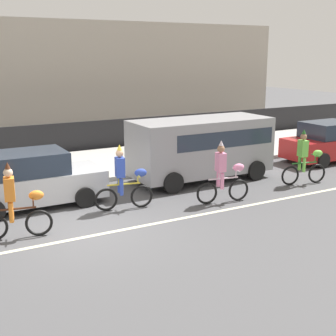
# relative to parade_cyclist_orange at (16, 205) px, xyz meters

# --- Properties ---
(ground_plane) EXTENTS (80.00, 80.00, 0.00)m
(ground_plane) POSITION_rel_parade_cyclist_orange_xyz_m (1.64, -0.25, -0.84)
(ground_plane) COLOR #4C4C4F
(road_centre_line) EXTENTS (36.00, 0.14, 0.01)m
(road_centre_line) POSITION_rel_parade_cyclist_orange_xyz_m (1.64, -0.75, -0.84)
(road_centre_line) COLOR beige
(road_centre_line) RESTS_ON ground
(sidewalk_curb) EXTENTS (60.00, 5.00, 0.15)m
(sidewalk_curb) POSITION_rel_parade_cyclist_orange_xyz_m (1.64, 6.25, -0.77)
(sidewalk_curb) COLOR #ADAAA3
(sidewalk_curb) RESTS_ON ground
(fence_line) EXTENTS (40.00, 0.08, 1.40)m
(fence_line) POSITION_rel_parade_cyclist_orange_xyz_m (1.64, 9.15, -0.14)
(fence_line) COLOR black
(fence_line) RESTS_ON ground
(building_backdrop) EXTENTS (28.00, 8.00, 6.17)m
(building_backdrop) POSITION_rel_parade_cyclist_orange_xyz_m (5.49, 17.75, 2.25)
(building_backdrop) COLOR #B2A899
(building_backdrop) RESTS_ON ground
(parade_cyclist_orange) EXTENTS (1.70, 0.54, 1.92)m
(parade_cyclist_orange) POSITION_rel_parade_cyclist_orange_xyz_m (0.00, 0.00, 0.00)
(parade_cyclist_orange) COLOR black
(parade_cyclist_orange) RESTS_ON ground
(parade_cyclist_cobalt) EXTENTS (1.70, 0.54, 1.92)m
(parade_cyclist_cobalt) POSITION_rel_parade_cyclist_orange_xyz_m (3.18, 0.76, 0.00)
(parade_cyclist_cobalt) COLOR black
(parade_cyclist_cobalt) RESTS_ON ground
(parade_cyclist_pink) EXTENTS (1.71, 0.53, 1.92)m
(parade_cyclist_pink) POSITION_rel_parade_cyclist_orange_xyz_m (6.05, -0.11, 0.00)
(parade_cyclist_pink) COLOR black
(parade_cyclist_pink) RESTS_ON ground
(parade_cyclist_lime) EXTENTS (1.70, 0.55, 1.92)m
(parade_cyclist_lime) POSITION_rel_parade_cyclist_orange_xyz_m (9.69, 0.22, 0.00)
(parade_cyclist_lime) COLOR black
(parade_cyclist_lime) RESTS_ON ground
(parked_van_grey) EXTENTS (5.00, 2.22, 2.18)m
(parked_van_grey) POSITION_rel_parade_cyclist_orange_xyz_m (6.96, 2.45, 0.44)
(parked_van_grey) COLOR #99999E
(parked_van_grey) RESTS_ON ground
(parked_car_silver) EXTENTS (4.10, 1.92, 1.64)m
(parked_car_silver) POSITION_rel_parade_cyclist_orange_xyz_m (0.94, 2.36, -0.06)
(parked_car_silver) COLOR #B7BABF
(parked_car_silver) RESTS_ON ground
(parked_car_red) EXTENTS (4.10, 1.92, 1.64)m
(parked_car_red) POSITION_rel_parade_cyclist_orange_xyz_m (13.31, 2.44, -0.06)
(parked_car_red) COLOR #AD1E1E
(parked_car_red) RESTS_ON ground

